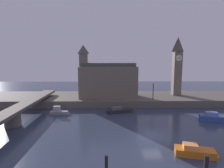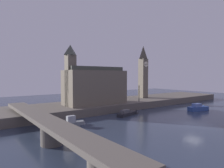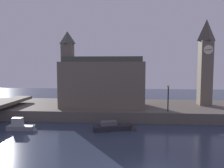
% 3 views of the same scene
% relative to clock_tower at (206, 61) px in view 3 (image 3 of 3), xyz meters
% --- Properties ---
extents(far_embankment, '(70.00, 12.00, 1.50)m').
position_rel_clock_tower_xyz_m(far_embankment, '(-10.45, -0.75, -7.86)').
color(far_embankment, '#5B544C').
rests_on(far_embankment, ground).
extents(clock_tower, '(2.05, 2.11, 13.70)m').
position_rel_clock_tower_xyz_m(clock_tower, '(0.00, 0.00, 0.00)').
color(clock_tower, '#6B6051').
rests_on(clock_tower, far_embankment).
extents(parliament_hall, '(12.86, 5.40, 11.71)m').
position_rel_clock_tower_xyz_m(parliament_hall, '(-16.69, -2.19, -3.26)').
color(parliament_hall, '#6B6051').
rests_on(parliament_hall, far_embankment).
extents(streetlamp, '(0.36, 0.36, 3.70)m').
position_rel_clock_tower_xyz_m(streetlamp, '(-6.83, -5.42, -4.79)').
color(streetlamp, black).
rests_on(streetlamp, far_embankment).
extents(boat_barge_dark, '(5.57, 2.58, 1.36)m').
position_rel_clock_tower_xyz_m(boat_barge_dark, '(-13.60, -9.78, -8.23)').
color(boat_barge_dark, '#232328').
rests_on(boat_barge_dark, ground).
extents(boat_cruiser_grey, '(3.70, 1.08, 1.62)m').
position_rel_clock_tower_xyz_m(boat_cruiser_grey, '(-25.15, -10.59, -8.15)').
color(boat_cruiser_grey, gray).
rests_on(boat_cruiser_grey, ground).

